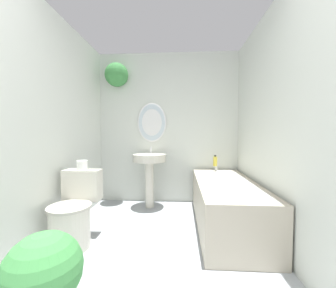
{
  "coord_description": "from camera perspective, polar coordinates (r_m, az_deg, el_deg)",
  "views": [
    {
      "loc": [
        0.22,
        -0.45,
        1.1
      ],
      "look_at": [
        0.07,
        1.79,
        0.99
      ],
      "focal_mm": 22.0,
      "sensor_mm": 36.0,
      "label": 1
    }
  ],
  "objects": [
    {
      "name": "bathtub",
      "position": [
        2.64,
        15.76,
        -15.4
      ],
      "size": [
        0.68,
        1.64,
        0.62
      ],
      "color": "#B2A893",
      "rests_on": "ground_plane"
    },
    {
      "name": "toilet_paper_roll",
      "position": [
        2.42,
        -22.69,
        -5.42
      ],
      "size": [
        0.11,
        0.11,
        0.1
      ],
      "color": "white",
      "rests_on": "toilet"
    },
    {
      "name": "shampoo_bottle",
      "position": [
        3.21,
        12.93,
        -4.64
      ],
      "size": [
        0.06,
        0.06,
        0.17
      ],
      "color": "gold",
      "rests_on": "bathtub"
    },
    {
      "name": "pedestal_sink",
      "position": [
        3.11,
        -5.16,
        -5.94
      ],
      "size": [
        0.5,
        0.5,
        0.9
      ],
      "color": "beige",
      "rests_on": "ground_plane"
    },
    {
      "name": "wall_right",
      "position": [
        2.1,
        29.92,
        5.15
      ],
      "size": [
        0.06,
        3.0,
        2.4
      ],
      "color": "silver",
      "rests_on": "ground_plane"
    },
    {
      "name": "toilet",
      "position": [
        2.36,
        -24.71,
        -17.34
      ],
      "size": [
        0.4,
        0.55,
        0.72
      ],
      "color": "beige",
      "rests_on": "ground_plane"
    },
    {
      "name": "potted_plant",
      "position": [
        1.54,
        -31.21,
        -28.51
      ],
      "size": [
        0.42,
        0.42,
        0.54
      ],
      "color": "silver",
      "rests_on": "ground_plane"
    },
    {
      "name": "wall_left",
      "position": [
        2.33,
        -32.17,
        4.82
      ],
      "size": [
        0.06,
        3.0,
        2.4
      ],
      "color": "silver",
      "rests_on": "ground_plane"
    },
    {
      "name": "wall_back",
      "position": [
        3.36,
        -1.88,
        6.3
      ],
      "size": [
        2.34,
        0.36,
        2.4
      ],
      "color": "silver",
      "rests_on": "ground_plane"
    }
  ]
}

